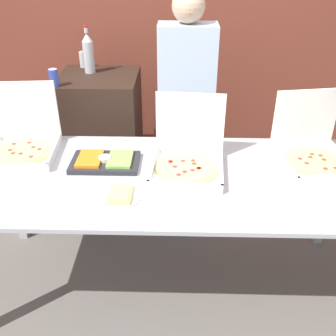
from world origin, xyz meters
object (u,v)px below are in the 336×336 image
at_px(pizza_box_near_left, 312,151).
at_px(pizza_box_far_right, 188,158).
at_px(soda_can_silver, 84,59).
at_px(veggie_tray, 105,161).
at_px(paper_plate_front_left, 121,195).
at_px(person_guest_plaid, 186,113).
at_px(pizza_box_near_right, 23,142).
at_px(soda_bottle, 88,53).
at_px(soda_can_colored, 54,78).

bearing_deg(pizza_box_near_left, pizza_box_far_right, 177.59).
height_order(pizza_box_near_left, soda_can_silver, pizza_box_near_left).
bearing_deg(veggie_tray, paper_plate_front_left, -68.04).
xyz_separation_m(pizza_box_far_right, soda_can_silver, (-0.82, 1.13, 0.26)).
relative_size(pizza_box_near_left, soda_can_silver, 3.90).
xyz_separation_m(paper_plate_front_left, person_guest_plaid, (0.36, 0.99, 0.06)).
distance_m(paper_plate_front_left, person_guest_plaid, 1.05).
height_order(pizza_box_near_right, soda_can_silver, pizza_box_near_right).
bearing_deg(veggie_tray, soda_bottle, 104.87).
height_order(pizza_box_far_right, pizza_box_near_left, pizza_box_far_right).
height_order(soda_can_silver, soda_can_colored, same).
distance_m(veggie_tray, person_guest_plaid, 0.82).
height_order(pizza_box_near_right, soda_bottle, soda_bottle).
distance_m(paper_plate_front_left, soda_can_silver, 1.55).
bearing_deg(paper_plate_front_left, soda_can_colored, 120.93).
relative_size(pizza_box_far_right, soda_can_colored, 3.69).
bearing_deg(pizza_box_near_right, veggie_tray, -19.35).
distance_m(pizza_box_far_right, soda_can_colored, 1.16).
relative_size(pizza_box_near_left, pizza_box_near_right, 1.05).
height_order(pizza_box_far_right, soda_bottle, soda_bottle).
relative_size(soda_bottle, soda_can_silver, 2.81).
bearing_deg(soda_can_silver, soda_bottle, -62.38).
xyz_separation_m(paper_plate_front_left, soda_can_silver, (-0.47, 1.44, 0.32)).
bearing_deg(pizza_box_far_right, pizza_box_near_right, 175.02).
relative_size(pizza_box_near_left, person_guest_plaid, 0.27).
distance_m(pizza_box_near_right, soda_can_silver, 1.01).
height_order(veggie_tray, soda_bottle, soda_bottle).
bearing_deg(soda_can_colored, soda_bottle, 61.13).
bearing_deg(soda_bottle, paper_plate_front_left, -73.21).
bearing_deg(pizza_box_near_right, soda_bottle, 65.86).
xyz_separation_m(pizza_box_far_right, veggie_tray, (-0.49, 0.03, -0.05)).
bearing_deg(soda_bottle, person_guest_plaid, -21.92).
xyz_separation_m(veggie_tray, person_guest_plaid, (0.49, 0.65, 0.05)).
bearing_deg(veggie_tray, pizza_box_near_left, 3.02).
distance_m(pizza_box_near_right, soda_can_colored, 0.55).
bearing_deg(pizza_box_far_right, soda_can_colored, 149.62).
bearing_deg(paper_plate_front_left, pizza_box_near_right, 144.55).
height_order(paper_plate_front_left, soda_can_silver, soda_can_silver).
height_order(pizza_box_far_right, paper_plate_front_left, pizza_box_far_right).
distance_m(soda_can_colored, person_guest_plaid, 0.97).
relative_size(pizza_box_far_right, paper_plate_front_left, 2.02).
bearing_deg(paper_plate_front_left, veggie_tray, 111.96).
bearing_deg(soda_can_silver, paper_plate_front_left, -72.02).
xyz_separation_m(soda_can_silver, soda_can_colored, (-0.11, -0.48, 0.00)).
bearing_deg(soda_bottle, veggie_tray, -75.13).
height_order(paper_plate_front_left, person_guest_plaid, person_guest_plaid).
xyz_separation_m(soda_bottle, person_guest_plaid, (0.74, -0.30, -0.35)).
xyz_separation_m(pizza_box_near_right, soda_can_silver, (0.21, 0.96, 0.26)).
xyz_separation_m(pizza_box_far_right, pizza_box_near_left, (0.75, 0.10, -0.00)).
distance_m(pizza_box_near_right, veggie_tray, 0.56).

